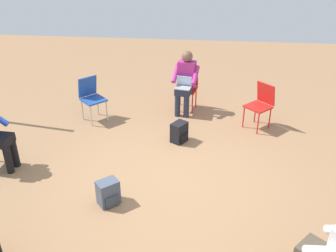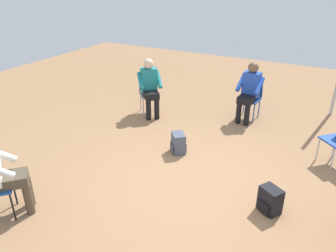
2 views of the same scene
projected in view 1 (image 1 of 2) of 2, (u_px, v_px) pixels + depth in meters
The scene contains 8 objects.
ground_plane at pixel (166, 179), 5.62m from camera, with size 15.78×15.78×0.00m, color #99704C.
chair_east at pixel (187, 85), 7.62m from camera, with size 0.50×0.46×0.85m.
chair_northeast at pixel (91, 96), 7.16m from camera, with size 0.58×0.58×0.85m.
chair_southeast at pixel (261, 103), 6.87m from camera, with size 0.58×0.58×0.85m.
person_with_laptop at pixel (186, 79), 7.39m from camera, with size 0.57×0.55×1.24m.
person_in_white at pixel (334, 249), 3.49m from camera, with size 0.63×0.63×1.24m.
backpack_near_laptop_user at pixel (179, 133), 6.55m from camera, with size 0.34×0.32×0.36m.
backpack_by_empty_chair at pixel (108, 194), 5.06m from camera, with size 0.33×0.34×0.36m.
Camera 1 is at (-4.56, -0.51, 3.35)m, focal length 40.00 mm.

